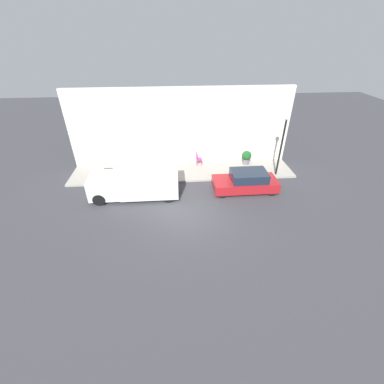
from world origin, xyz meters
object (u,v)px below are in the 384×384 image
(motorcycle_black, at_px, (107,174))
(streetlamp, at_px, (282,140))
(cafe_chair, at_px, (198,158))
(parked_car, at_px, (246,182))
(potted_plant, at_px, (247,157))
(motorcycle_red, at_px, (151,172))
(delivery_van, at_px, (136,181))

(motorcycle_black, height_order, streetlamp, streetlamp)
(cafe_chair, bearing_deg, parked_car, -143.80)
(streetlamp, xyz_separation_m, cafe_chair, (1.94, 5.29, -1.98))
(motorcycle_black, bearing_deg, streetlamp, -90.97)
(potted_plant, bearing_deg, streetlamp, -136.56)
(motorcycle_red, distance_m, cafe_chair, 3.82)
(parked_car, xyz_separation_m, cafe_chair, (3.64, 2.66, 0.03))
(delivery_van, bearing_deg, potted_plant, -65.21)
(delivery_van, height_order, potted_plant, delivery_van)
(delivery_van, relative_size, motorcycle_black, 2.71)
(delivery_van, bearing_deg, cafe_chair, -47.75)
(parked_car, height_order, streetlamp, streetlamp)
(streetlamp, bearing_deg, motorcycle_red, 89.69)
(parked_car, height_order, motorcycle_red, parked_car)
(motorcycle_red, distance_m, potted_plant, 7.14)
(delivery_van, bearing_deg, streetlamp, -79.21)
(parked_car, height_order, cafe_chair, parked_car)
(potted_plant, height_order, cafe_chair, potted_plant)
(streetlamp, height_order, potted_plant, streetlamp)
(delivery_van, bearing_deg, motorcycle_red, -23.08)
(cafe_chair, bearing_deg, delivery_van, 132.25)
(potted_plant, bearing_deg, parked_car, 164.76)
(delivery_van, relative_size, streetlamp, 1.28)
(motorcycle_red, relative_size, motorcycle_black, 1.00)
(streetlamp, bearing_deg, cafe_chair, 69.89)
(parked_car, height_order, delivery_van, delivery_van)
(motorcycle_black, height_order, cafe_chair, cafe_chair)
(streetlamp, height_order, cafe_chair, streetlamp)
(parked_car, distance_m, potted_plant, 3.60)
(delivery_van, distance_m, potted_plant, 8.50)
(delivery_van, height_order, motorcycle_red, delivery_van)
(streetlamp, relative_size, potted_plant, 4.04)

